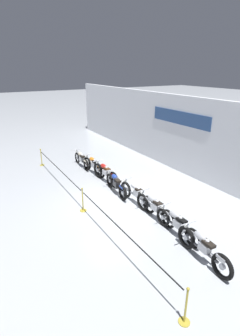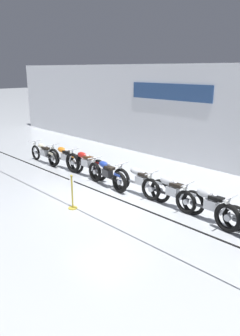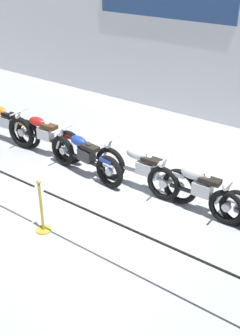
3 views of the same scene
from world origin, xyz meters
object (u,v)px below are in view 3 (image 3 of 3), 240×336
Objects in this scene: stanchion_mid_left at (42,214)px; motorcycle_silver_4 at (143,170)px; motorcycle_blue_3 at (85,157)px; motorcycle_red_2 at (44,136)px; motorcycle_silver_5 at (199,190)px; motorcycle_orange_1 at (6,124)px.

motorcycle_silver_4 is at bearing 73.57° from stanchion_mid_left.
motorcycle_blue_3 is at bearing -169.89° from motorcycle_silver_4.
motorcycle_red_2 is at bearing 172.40° from motorcycle_blue_3.
stanchion_mid_left is at bearing -131.47° from motorcycle_silver_5.
stanchion_mid_left is (0.70, -1.98, -0.10)m from motorcycle_blue_3.
motorcycle_blue_3 is 2.07× the size of stanchion_mid_left.
motorcycle_orange_1 reaches higher than motorcycle_blue_3.
motorcycle_blue_3 is 2.10m from stanchion_mid_left.
motorcycle_silver_4 is (4.15, 0.07, -0.00)m from motorcycle_orange_1.
motorcycle_silver_5 reaches higher than motorcycle_blue_3.
motorcycle_blue_3 is 0.90× the size of motorcycle_silver_4.
motorcycle_red_2 is at bearing -178.98° from motorcycle_silver_4.
stanchion_mid_left reaches higher than motorcycle_orange_1.
motorcycle_silver_5 is at bearing 48.53° from stanchion_mid_left.
motorcycle_red_2 reaches higher than motorcycle_blue_3.
motorcycle_orange_1 is 1.00× the size of motorcycle_silver_5.
motorcycle_silver_5 is at bearing -1.11° from motorcycle_silver_4.
motorcycle_orange_1 is 1.35m from motorcycle_red_2.
stanchion_mid_left reaches higher than motorcycle_silver_5.
stanchion_mid_left reaches higher than motorcycle_silver_4.
stanchion_mid_left is (2.14, -2.17, -0.13)m from motorcycle_red_2.
motorcycle_silver_4 is at bearing 1.02° from motorcycle_red_2.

